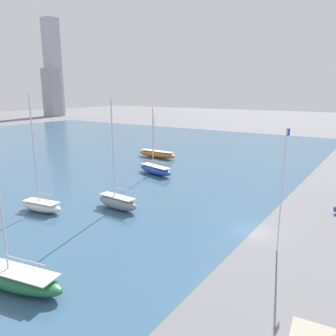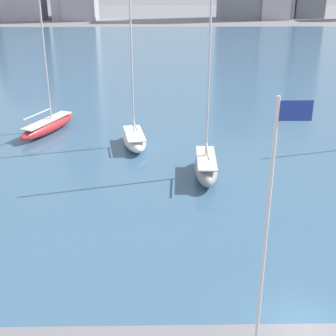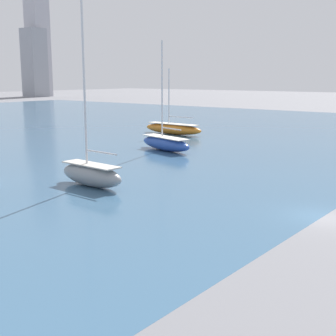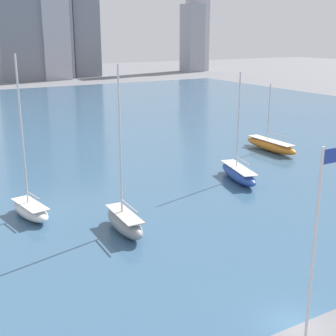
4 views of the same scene
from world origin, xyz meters
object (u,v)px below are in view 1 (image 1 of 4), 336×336
object	(u,v)px
flag_pole	(282,187)
sailboat_orange	(157,154)
sailboat_blue	(155,170)
sailboat_gray	(118,202)
sailboat_white	(42,205)
sailboat_green	(16,278)

from	to	relation	value
flag_pole	sailboat_orange	size ratio (longest dim) A/B	1.15
flag_pole	sailboat_blue	xyz separation A→B (m)	(18.65, 29.03, -5.84)
flag_pole	sailboat_orange	world-z (taller)	flag_pole
sailboat_gray	flag_pole	bearing A→B (deg)	-87.37
sailboat_orange	sailboat_blue	distance (m)	16.66
sailboat_orange	sailboat_gray	distance (m)	36.44
sailboat_orange	sailboat_white	distance (m)	39.89
sailboat_green	sailboat_blue	bearing A→B (deg)	7.70
sailboat_orange	sailboat_green	world-z (taller)	sailboat_orange
sailboat_green	sailboat_gray	world-z (taller)	sailboat_gray
sailboat_green	sailboat_gray	distance (m)	19.56
sailboat_orange	sailboat_gray	size ratio (longest dim) A/B	0.73
sailboat_gray	sailboat_blue	bearing A→B (deg)	23.52
flag_pole	sailboat_orange	distance (m)	50.64
sailboat_orange	sailboat_blue	xyz separation A→B (m)	(-13.70, -9.48, 0.04)
sailboat_blue	sailboat_white	size ratio (longest dim) A/B	0.84
flag_pole	sailboat_white	xyz separation A→B (m)	(-6.54, 29.67, -5.85)
flag_pole	sailboat_blue	bearing A→B (deg)	57.28
sailboat_orange	sailboat_gray	world-z (taller)	sailboat_gray
sailboat_orange	sailboat_blue	bearing A→B (deg)	-144.42
sailboat_white	sailboat_green	bearing A→B (deg)	-141.36
flag_pole	sailboat_green	distance (m)	25.32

